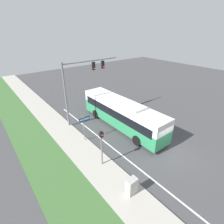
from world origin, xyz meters
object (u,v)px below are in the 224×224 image
pedestrian_signal (102,143)px  utility_cabinet (132,186)px  signal_gantry (81,79)px  bus (122,113)px  street_sign (84,124)px

pedestrian_signal → utility_cabinet: pedestrian_signal is taller
pedestrian_signal → signal_gantry: bearing=70.4°
utility_cabinet → signal_gantry: bearing=76.0°
bus → signal_gantry: bearing=125.0°
signal_gantry → street_sign: size_ratio=2.68×
street_sign → utility_cabinet: 7.72m
pedestrian_signal → utility_cabinet: bearing=-91.1°
signal_gantry → street_sign: bearing=-118.8°
bus → signal_gantry: 5.94m
bus → street_sign: size_ratio=4.26×
bus → utility_cabinet: bus is taller
bus → street_sign: bus is taller
signal_gantry → pedestrian_signal: 8.73m
signal_gantry → pedestrian_signal: bearing=-109.6°
signal_gantry → pedestrian_signal: signal_gantry is taller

